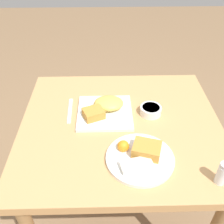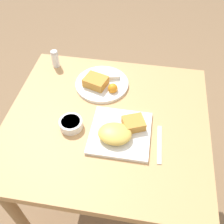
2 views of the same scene
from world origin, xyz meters
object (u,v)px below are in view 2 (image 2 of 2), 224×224
Objects in this scene: plate_oval_far at (102,83)px; salt_shaker at (55,60)px; plate_square_near at (120,132)px; sauce_ramekin at (71,124)px; butter_knife at (159,144)px.

salt_shaker reaches higher than plate_oval_far.
plate_square_near is 0.20m from sauce_ramekin.
salt_shaker is (-0.37, 0.37, 0.02)m from plate_square_near.
plate_oval_far reaches higher than butter_knife.
plate_square_near is 0.53m from salt_shaker.
sauce_ramekin is 1.06× the size of salt_shaker.
butter_knife is (0.53, -0.39, -0.04)m from salt_shaker.
plate_oval_far is (-0.12, 0.27, -0.01)m from plate_square_near.
salt_shaker is at bearing 135.19° from plate_square_near.
sauce_ramekin is (-0.20, 0.01, -0.00)m from plate_square_near.
plate_oval_far is 0.40m from butter_knife.
salt_shaker is at bearing 115.91° from sauce_ramekin.
butter_knife is at bearing -4.50° from sauce_ramekin.
salt_shaker is at bearing 51.37° from butter_knife.
plate_square_near is 0.29m from plate_oval_far.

